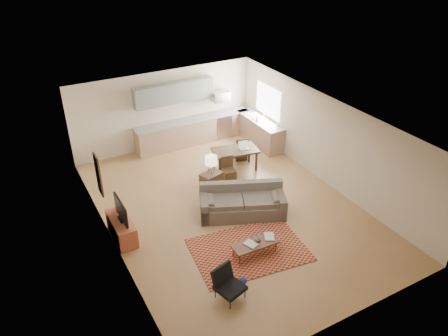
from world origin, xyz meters
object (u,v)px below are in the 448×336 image
console_table (211,184)px  dining_table (235,159)px  tv_credenza (122,229)px  armchair (230,285)px  sofa (243,202)px  coffee_table (255,248)px

console_table → dining_table: size_ratio=0.50×
tv_credenza → console_table: size_ratio=1.70×
console_table → armchair: bearing=-126.8°
sofa → tv_credenza: 3.24m
coffee_table → tv_credenza: size_ratio=0.95×
sofa → console_table: (-0.27, 1.30, -0.06)m
coffee_table → dining_table: 4.10m
coffee_table → tv_credenza: 3.38m
dining_table → console_table: bearing=-135.2°
sofa → coffee_table: size_ratio=2.08×
coffee_table → tv_credenza: tv_credenza is taller
armchair → console_table: armchair is taller
sofa → dining_table: 2.46m
sofa → tv_credenza: (-3.18, 0.61, -0.14)m
coffee_table → dining_table: size_ratio=0.81×
coffee_table → sofa: bearing=71.4°
armchair → dining_table: size_ratio=0.51×
armchair → console_table: bearing=52.7°
armchair → dining_table: bearing=43.4°
tv_credenza → dining_table: 4.52m
tv_credenza → dining_table: dining_table is taller
coffee_table → armchair: bearing=-140.7°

